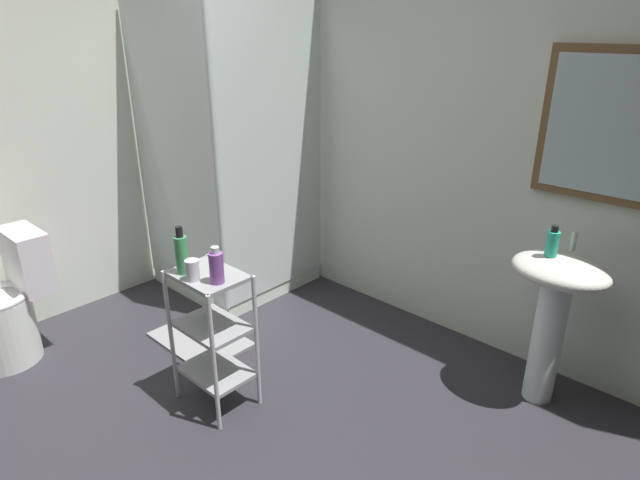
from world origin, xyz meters
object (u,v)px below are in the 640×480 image
rinse_cup (192,270)px  bath_mat (200,339)px  hand_soap_bottle (552,243)px  body_wash_bottle_green (181,253)px  pedestal_sink (554,301)px  storage_cart (213,328)px  conditioner_bottle_purple (216,267)px  shower_stall (233,230)px  toilet (8,310)px

rinse_cup → bath_mat: 1.01m
hand_soap_bottle → body_wash_bottle_green: body_wash_bottle_green is taller
pedestal_sink → rinse_cup: (-1.22, -1.25, 0.21)m
storage_cart → conditioner_bottle_purple: (0.11, -0.02, 0.38)m
conditioner_bottle_purple → body_wash_bottle_green: size_ratio=0.75×
hand_soap_bottle → conditioner_bottle_purple: 1.59m
shower_stall → rinse_cup: (0.95, -0.97, 0.33)m
shower_stall → bath_mat: shower_stall is taller
pedestal_sink → body_wash_bottle_green: bearing=-136.7°
pedestal_sink → storage_cart: bearing=-136.3°
pedestal_sink → conditioner_bottle_purple: size_ratio=4.56×
toilet → body_wash_bottle_green: body_wash_bottle_green is taller
storage_cart → toilet: bearing=-154.7°
body_wash_bottle_green → shower_stall: bearing=131.9°
body_wash_bottle_green → rinse_cup: body_wash_bottle_green is taller
hand_soap_bottle → bath_mat: hand_soap_bottle is taller
toilet → rinse_cup: rinse_cup is taller
rinse_cup → hand_soap_bottle: bearing=46.8°
hand_soap_bottle → pedestal_sink: bearing=14.3°
conditioner_bottle_purple → pedestal_sink: bearing=46.9°
shower_stall → rinse_cup: shower_stall is taller
storage_cart → rinse_cup: (0.01, -0.08, 0.35)m
shower_stall → rinse_cup: bearing=-45.4°
conditioner_bottle_purple → body_wash_bottle_green: 0.21m
shower_stall → rinse_cup: 1.40m
toilet → conditioner_bottle_purple: bearing=22.6°
storage_cart → bath_mat: 0.74m
hand_soap_bottle → body_wash_bottle_green: 1.76m
storage_cart → hand_soap_bottle: size_ratio=4.79×
pedestal_sink → hand_soap_bottle: (-0.05, -0.01, 0.30)m
conditioner_bottle_purple → rinse_cup: bearing=-149.7°
storage_cart → rinse_cup: rinse_cup is taller
storage_cart → conditioner_bottle_purple: size_ratio=4.16×
hand_soap_bottle → rinse_cup: 1.70m
pedestal_sink → rinse_cup: size_ratio=8.04×
body_wash_bottle_green → bath_mat: size_ratio=0.40×
conditioner_bottle_purple → rinse_cup: conditioner_bottle_purple is taller
pedestal_sink → conditioner_bottle_purple: 1.65m
storage_cart → body_wash_bottle_green: 0.42m
hand_soap_bottle → conditioner_bottle_purple: hand_soap_bottle is taller
storage_cart → pedestal_sink: bearing=43.7°
shower_stall → toilet: 1.48m
hand_soap_bottle → conditioner_bottle_purple: (-1.06, -1.18, -0.06)m
shower_stall → body_wash_bottle_green: bearing=-48.1°
body_wash_bottle_green → hand_soap_bottle: bearing=44.2°
shower_stall → toilet: size_ratio=2.63×
pedestal_sink → body_wash_bottle_green: (-1.32, -1.24, 0.26)m
toilet → conditioner_bottle_purple: size_ratio=4.28×
rinse_cup → shower_stall: bearing=134.6°
storage_cart → rinse_cup: 0.36m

